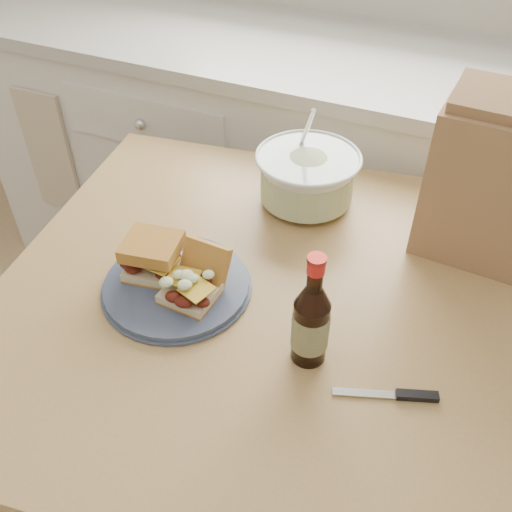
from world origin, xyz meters
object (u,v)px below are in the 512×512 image
at_px(plate, 177,286).
at_px(coleslaw_bowl, 307,179).
at_px(dining_table, 253,333).
at_px(beer_bottle, 311,322).
at_px(paper_bag, 493,186).

xyz_separation_m(plate, coleslaw_bowl, (0.12, 0.37, 0.05)).
xyz_separation_m(dining_table, coleslaw_bowl, (-0.01, 0.31, 0.18)).
xyz_separation_m(beer_bottle, paper_bag, (0.21, 0.40, 0.07)).
bearing_deg(paper_bag, plate, -140.92).
bearing_deg(paper_bag, dining_table, -136.57).
bearing_deg(beer_bottle, coleslaw_bowl, 113.82).
relative_size(dining_table, paper_bag, 3.57).
bearing_deg(beer_bottle, plate, 173.34).
xyz_separation_m(plate, beer_bottle, (0.28, -0.05, 0.08)).
distance_m(plate, paper_bag, 0.63).
height_order(plate, beer_bottle, beer_bottle).
xyz_separation_m(dining_table, paper_bag, (0.36, 0.30, 0.27)).
relative_size(plate, beer_bottle, 1.24).
bearing_deg(plate, paper_bag, 35.37).
relative_size(dining_table, coleslaw_bowl, 4.74).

